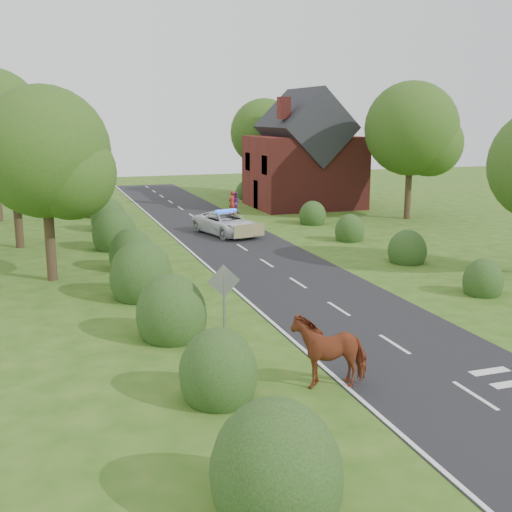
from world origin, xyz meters
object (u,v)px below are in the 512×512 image
object	(u,v)px
road_sign	(224,292)
police_van	(226,223)
pedestrian_purple	(235,203)
cow	(329,354)
pedestrian_red	(232,203)

from	to	relation	value
road_sign	police_van	bearing A→B (deg)	73.73
police_van	pedestrian_purple	world-z (taller)	pedestrian_purple
cow	pedestrian_red	distance (m)	30.24
road_sign	police_van	world-z (taller)	road_sign
cow	police_van	distance (m)	22.30
pedestrian_red	road_sign	bearing A→B (deg)	40.36
police_van	pedestrian_red	size ratio (longest dim) A/B	3.15
road_sign	police_van	size ratio (longest dim) A/B	0.46
cow	pedestrian_purple	world-z (taller)	cow
police_van	pedestrian_red	world-z (taller)	pedestrian_red
pedestrian_purple	cow	bearing A→B (deg)	115.91
pedestrian_red	pedestrian_purple	distance (m)	0.55
road_sign	pedestrian_purple	bearing A→B (deg)	72.45
cow	pedestrian_red	size ratio (longest dim) A/B	1.30
pedestrian_red	pedestrian_purple	world-z (taller)	pedestrian_red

